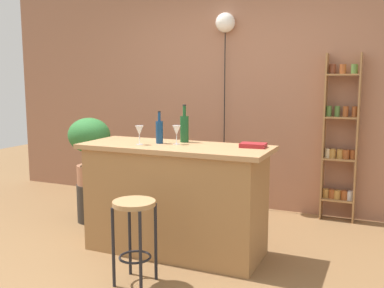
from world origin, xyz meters
name	(u,v)px	position (x,y,z in m)	size (l,w,h in m)	color
ground	(160,264)	(0.00, 0.00, 0.00)	(12.00, 12.00, 0.00)	brown
back_wall	(236,88)	(0.00, 1.95, 1.40)	(6.40, 0.10, 2.80)	#9E6B51
kitchen_counter	(175,199)	(0.00, 0.30, 0.48)	(1.65, 0.63, 0.95)	#9E7042
bar_stool	(134,223)	(-0.01, -0.38, 0.47)	(0.32, 0.32, 0.63)	black
spice_shelf	(340,141)	(1.21, 1.80, 0.86)	(0.35, 0.16, 1.78)	#9E7042
plant_stool	(91,203)	(-1.19, 0.70, 0.20)	(0.30, 0.30, 0.40)	#2D2823
potted_plant	(89,143)	(-1.19, 0.70, 0.85)	(0.45, 0.41, 0.71)	#A86B4C
bottle_wine_red	(185,128)	(0.00, 0.50, 1.08)	(0.08, 0.08, 0.34)	#194C23
bottle_spirits_clear	(159,131)	(-0.17, 0.34, 1.06)	(0.06, 0.06, 0.28)	navy
wine_glass_left	(177,131)	(-0.01, 0.34, 1.07)	(0.07, 0.07, 0.16)	silver
wine_glass_center	(139,131)	(-0.29, 0.20, 1.07)	(0.07, 0.07, 0.16)	silver
cookbook	(253,145)	(0.65, 0.44, 0.97)	(0.21, 0.15, 0.04)	maroon
pendant_globe_light	(225,25)	(-0.10, 1.84, 2.12)	(0.22, 0.22, 2.26)	black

